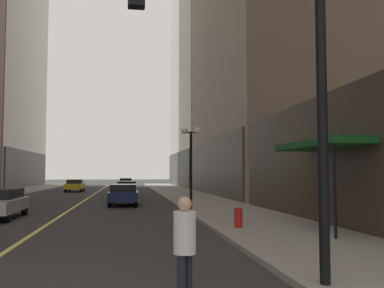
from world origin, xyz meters
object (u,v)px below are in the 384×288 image
car_navy (124,194)px  pedestrian_in_white_shirt (185,243)px  car_blue (126,183)px  fire_hydrant_right (238,220)px  traffic_light_near_right (263,72)px  street_lamp_right_mid (191,149)px  car_grey (127,188)px  car_yellow (75,185)px

car_navy → pedestrian_in_white_shirt: (1.06, -21.44, 0.25)m
car_blue → fire_hydrant_right: size_ratio=5.30×
pedestrian_in_white_shirt → traffic_light_near_right: bearing=19.3°
street_lamp_right_mid → fire_hydrant_right: size_ratio=5.54×
car_blue → pedestrian_in_white_shirt: pedestrian_in_white_shirt is taller
car_grey → traffic_light_near_right: traffic_light_near_right is taller
car_blue → car_yellow: bearing=-118.2°
car_grey → street_lamp_right_mid: street_lamp_right_mid is taller
pedestrian_in_white_shirt → fire_hydrant_right: bearing=70.6°
car_grey → car_navy: bearing=-91.0°
car_grey → fire_hydrant_right: car_grey is taller
car_navy → fire_hydrant_right: bearing=-72.9°
car_navy → fire_hydrant_right: 13.66m
car_yellow → traffic_light_near_right: bearing=-79.5°
car_yellow → car_blue: size_ratio=0.99×
car_navy → car_yellow: 21.99m
car_navy → car_grey: size_ratio=1.01×
car_grey → car_blue: 21.03m
car_yellow → street_lamp_right_mid: size_ratio=0.95×
car_yellow → car_navy: bearing=-75.9°
traffic_light_near_right → street_lamp_right_mid: (1.05, 15.94, -0.49)m
car_navy → traffic_light_near_right: 21.31m
car_yellow → fire_hydrant_right: size_ratio=5.28×
car_grey → fire_hydrant_right: bearing=-80.7°
car_grey → street_lamp_right_mid: (3.34, -15.35, 2.54)m
fire_hydrant_right → car_navy: bearing=107.1°
car_blue → street_lamp_right_mid: size_ratio=0.96×
car_grey → car_yellow: 12.30m
car_yellow → traffic_light_near_right: 43.10m
car_grey → car_blue: bearing=90.3°
traffic_light_near_right → fire_hydrant_right: (1.55, 7.89, -3.34)m
car_grey → car_yellow: size_ratio=1.05×
pedestrian_in_white_shirt → street_lamp_right_mid: 16.77m
street_lamp_right_mid → fire_hydrant_right: bearing=-86.4°
car_yellow → pedestrian_in_white_shirt: size_ratio=2.54×
street_lamp_right_mid → car_blue: bearing=95.4°
car_navy → car_grey: same height
car_yellow → car_blue: (5.39, 10.04, -0.00)m
car_navy → car_blue: bearing=89.9°
car_grey → car_yellow: bearing=116.6°
car_grey → traffic_light_near_right: bearing=-85.8°
car_navy → car_yellow: (-5.34, 21.33, -0.00)m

